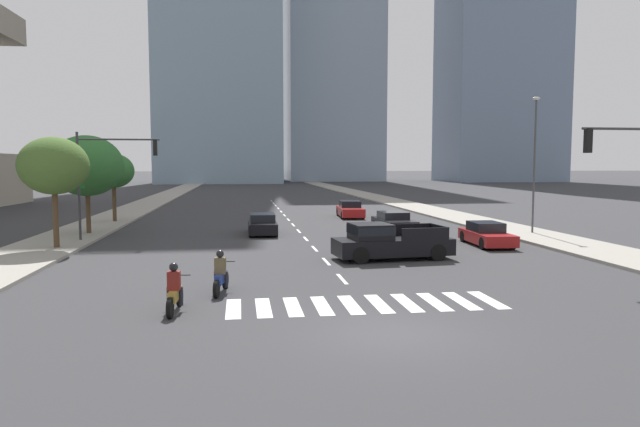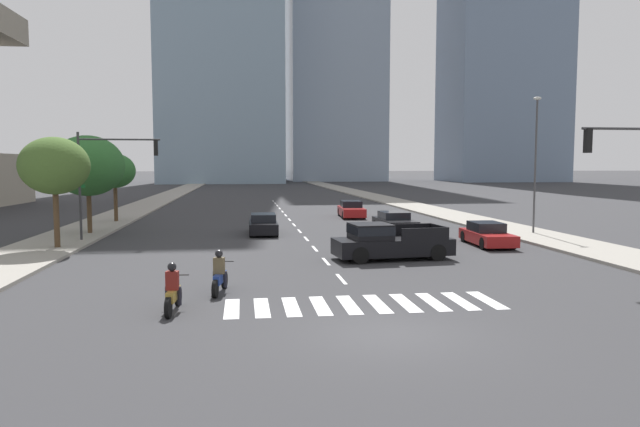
{
  "view_description": "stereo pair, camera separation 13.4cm",
  "coord_description": "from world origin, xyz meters",
  "px_view_note": "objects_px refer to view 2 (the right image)",
  "views": [
    {
      "loc": [
        -3.83,
        -14.04,
        4.32
      ],
      "look_at": [
        0.0,
        13.12,
        2.0
      ],
      "focal_mm": 32.14,
      "sensor_mm": 36.0,
      "label": 1
    },
    {
      "loc": [
        -3.7,
        -14.06,
        4.32
      ],
      "look_at": [
        0.0,
        13.12,
        2.0
      ],
      "focal_mm": 32.14,
      "sensor_mm": 36.0,
      "label": 2
    }
  ],
  "objects_px": {
    "sedan_black_1": "(395,223)",
    "street_tree_third": "(115,171)",
    "sedan_red_0": "(487,235)",
    "street_lamp_east": "(536,155)",
    "street_tree_nearest": "(54,166)",
    "motorcycle_lead": "(173,292)",
    "sedan_black_2": "(263,224)",
    "street_tree_second": "(88,166)",
    "traffic_signal_far": "(109,166)",
    "sedan_red_3": "(351,210)",
    "motorcycle_trailing": "(220,276)",
    "pickup_truck": "(387,242)"
  },
  "relations": [
    {
      "from": "sedan_black_1",
      "to": "street_tree_third",
      "type": "xyz_separation_m",
      "value": [
        -19.11,
        8.5,
        3.27
      ]
    },
    {
      "from": "sedan_red_0",
      "to": "street_lamp_east",
      "type": "distance_m",
      "value": 7.63
    },
    {
      "from": "street_tree_nearest",
      "to": "street_lamp_east",
      "type": "bearing_deg",
      "value": 5.6
    },
    {
      "from": "motorcycle_lead",
      "to": "street_tree_third",
      "type": "bearing_deg",
      "value": 19.8
    },
    {
      "from": "motorcycle_lead",
      "to": "sedan_black_1",
      "type": "bearing_deg",
      "value": -27.4
    },
    {
      "from": "sedan_black_2",
      "to": "street_tree_second",
      "type": "distance_m",
      "value": 11.31
    },
    {
      "from": "street_lamp_east",
      "to": "street_tree_third",
      "type": "relative_size",
      "value": 1.66
    },
    {
      "from": "sedan_black_1",
      "to": "traffic_signal_far",
      "type": "height_order",
      "value": "traffic_signal_far"
    },
    {
      "from": "sedan_red_3",
      "to": "motorcycle_trailing",
      "type": "bearing_deg",
      "value": -16.17
    },
    {
      "from": "street_tree_second",
      "to": "street_tree_third",
      "type": "distance_m",
      "value": 7.48
    },
    {
      "from": "traffic_signal_far",
      "to": "street_lamp_east",
      "type": "bearing_deg",
      "value": -0.49
    },
    {
      "from": "sedan_black_1",
      "to": "street_tree_nearest",
      "type": "xyz_separation_m",
      "value": [
        -19.11,
        -5.29,
        3.66
      ]
    },
    {
      "from": "pickup_truck",
      "to": "street_tree_nearest",
      "type": "relative_size",
      "value": 0.99
    },
    {
      "from": "street_tree_second",
      "to": "pickup_truck",
      "type": "bearing_deg",
      "value": -35.64
    },
    {
      "from": "traffic_signal_far",
      "to": "street_lamp_east",
      "type": "height_order",
      "value": "street_lamp_east"
    },
    {
      "from": "motorcycle_lead",
      "to": "sedan_black_1",
      "type": "relative_size",
      "value": 0.45
    },
    {
      "from": "motorcycle_lead",
      "to": "motorcycle_trailing",
      "type": "height_order",
      "value": "same"
    },
    {
      "from": "motorcycle_lead",
      "to": "motorcycle_trailing",
      "type": "xyz_separation_m",
      "value": [
        1.27,
        2.34,
        -0.0
      ]
    },
    {
      "from": "traffic_signal_far",
      "to": "street_tree_third",
      "type": "distance_m",
      "value": 11.1
    },
    {
      "from": "sedan_red_0",
      "to": "street_tree_second",
      "type": "xyz_separation_m",
      "value": [
        -22.44,
        7.67,
        3.7
      ]
    },
    {
      "from": "traffic_signal_far",
      "to": "street_tree_third",
      "type": "relative_size",
      "value": 1.19
    },
    {
      "from": "sedan_red_0",
      "to": "sedan_black_1",
      "type": "distance_m",
      "value": 7.43
    },
    {
      "from": "pickup_truck",
      "to": "street_tree_second",
      "type": "height_order",
      "value": "street_tree_second"
    },
    {
      "from": "sedan_red_3",
      "to": "pickup_truck",
      "type": "bearing_deg",
      "value": -2.94
    },
    {
      "from": "sedan_red_0",
      "to": "street_tree_third",
      "type": "height_order",
      "value": "street_tree_third"
    },
    {
      "from": "sedan_red_3",
      "to": "street_tree_second",
      "type": "relative_size",
      "value": 0.82
    },
    {
      "from": "motorcycle_trailing",
      "to": "traffic_signal_far",
      "type": "bearing_deg",
      "value": 34.95
    },
    {
      "from": "sedan_red_0",
      "to": "street_tree_second",
      "type": "height_order",
      "value": "street_tree_second"
    },
    {
      "from": "traffic_signal_far",
      "to": "sedan_red_3",
      "type": "bearing_deg",
      "value": 39.04
    },
    {
      "from": "sedan_black_1",
      "to": "street_tree_nearest",
      "type": "distance_m",
      "value": 20.16
    },
    {
      "from": "sedan_black_2",
      "to": "street_lamp_east",
      "type": "bearing_deg",
      "value": -98.96
    },
    {
      "from": "sedan_red_3",
      "to": "street_tree_third",
      "type": "xyz_separation_m",
      "value": [
        -18.34,
        -2.33,
        3.25
      ]
    },
    {
      "from": "traffic_signal_far",
      "to": "street_tree_nearest",
      "type": "bearing_deg",
      "value": -125.09
    },
    {
      "from": "sedan_black_2",
      "to": "sedan_red_3",
      "type": "height_order",
      "value": "sedan_red_3"
    },
    {
      "from": "street_lamp_east",
      "to": "street_tree_second",
      "type": "bearing_deg",
      "value": 172.38
    },
    {
      "from": "sedan_black_2",
      "to": "motorcycle_lead",
      "type": "bearing_deg",
      "value": 170.62
    },
    {
      "from": "pickup_truck",
      "to": "traffic_signal_far",
      "type": "distance_m",
      "value": 16.41
    },
    {
      "from": "street_tree_second",
      "to": "sedan_black_1",
      "type": "bearing_deg",
      "value": -3.07
    },
    {
      "from": "motorcycle_trailing",
      "to": "traffic_signal_far",
      "type": "height_order",
      "value": "traffic_signal_far"
    },
    {
      "from": "motorcycle_lead",
      "to": "street_lamp_east",
      "type": "xyz_separation_m",
      "value": [
        19.93,
        16.12,
        4.34
      ]
    },
    {
      "from": "sedan_red_0",
      "to": "street_tree_third",
      "type": "relative_size",
      "value": 0.88
    },
    {
      "from": "sedan_red_3",
      "to": "street_lamp_east",
      "type": "distance_m",
      "value": 16.69
    },
    {
      "from": "sedan_red_0",
      "to": "street_tree_nearest",
      "type": "relative_size",
      "value": 0.8
    },
    {
      "from": "sedan_red_0",
      "to": "traffic_signal_far",
      "type": "xyz_separation_m",
      "value": [
        -20.41,
        4.24,
        3.69
      ]
    },
    {
      "from": "pickup_truck",
      "to": "street_tree_nearest",
      "type": "distance_m",
      "value": 17.09
    },
    {
      "from": "pickup_truck",
      "to": "street_lamp_east",
      "type": "relative_size",
      "value": 0.67
    },
    {
      "from": "motorcycle_lead",
      "to": "street_tree_third",
      "type": "relative_size",
      "value": 0.41
    },
    {
      "from": "motorcycle_lead",
      "to": "pickup_truck",
      "type": "bearing_deg",
      "value": -41.15
    },
    {
      "from": "sedan_black_1",
      "to": "sedan_black_2",
      "type": "xyz_separation_m",
      "value": [
        -8.45,
        0.18,
        -0.02
      ]
    },
    {
      "from": "sedan_black_1",
      "to": "sedan_black_2",
      "type": "distance_m",
      "value": 8.45
    }
  ]
}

